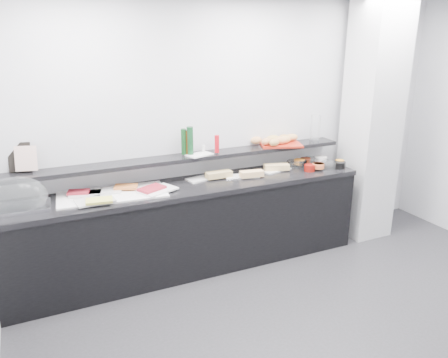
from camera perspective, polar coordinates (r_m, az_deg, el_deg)
name	(u,v)px	position (r m, az deg, el deg)	size (l,w,h in m)	color
ground	(355,347)	(3.76, 16.72, -20.23)	(5.00, 5.00, 0.00)	#2D2D30
back_wall	(241,128)	(4.72, 2.18, 6.64)	(5.00, 0.02, 2.70)	silver
column	(371,123)	(5.30, 18.70, 6.97)	(0.50, 0.50, 2.70)	silver
buffet_cabinet	(191,229)	(4.48, -4.27, -6.52)	(3.60, 0.60, 0.85)	black
counter_top	(190,187)	(4.31, -4.41, -1.07)	(3.62, 0.62, 0.05)	black
wall_shelf	(184,158)	(4.39, -5.30, 2.75)	(3.60, 0.25, 0.04)	black
cloche_base	(24,208)	(4.03, -24.63, -3.44)	(0.42, 0.28, 0.04)	silver
cloche_dome	(16,197)	(4.00, -25.53, -2.14)	(0.50, 0.33, 0.34)	silver
linen_runner	(112,194)	(4.14, -14.38, -1.95)	(0.97, 0.46, 0.01)	white
platter_meat_a	(85,194)	(4.17, -17.68, -1.89)	(0.28, 0.19, 0.01)	silver
food_meat_a	(78,192)	(4.19, -18.48, -1.61)	(0.19, 0.12, 0.02)	maroon
platter_salmon	(106,191)	(4.21, -15.22, -1.49)	(0.30, 0.20, 0.01)	silver
food_salmon	(126,187)	(4.22, -12.69, -0.97)	(0.21, 0.13, 0.02)	#C66628
platter_cheese	(95,201)	(3.98, -16.51, -2.71)	(0.33, 0.22, 0.01)	silver
food_cheese	(99,200)	(3.92, -15.99, -2.71)	(0.23, 0.14, 0.02)	#DBD755
platter_meat_b	(158,190)	(4.13, -8.62, -1.43)	(0.33, 0.22, 0.01)	white
food_meat_b	(152,188)	(4.12, -9.42, -1.22)	(0.24, 0.15, 0.02)	maroon
sandwich_plate_left	(204,178)	(4.48, -2.64, 0.13)	(0.36, 0.15, 0.01)	silver
sandwich_food_left	(219,174)	(4.46, -0.68, 0.60)	(0.27, 0.10, 0.06)	tan
tongs_left	(216,177)	(4.48, -1.10, 0.32)	(0.01, 0.01, 0.16)	silver
sandwich_plate_mid	(242,176)	(4.53, 2.35, 0.35)	(0.35, 0.15, 0.01)	white
sandwich_food_mid	(252,174)	(4.50, 3.63, 0.69)	(0.24, 0.09, 0.06)	#E7B679
tongs_mid	(233,179)	(4.39, 1.20, -0.06)	(0.01, 0.01, 0.16)	#B6B8BD
sandwich_plate_right	(276,170)	(4.78, 6.80, 1.20)	(0.34, 0.15, 0.01)	white
sandwich_food_right	(276,167)	(4.75, 6.87, 1.57)	(0.27, 0.10, 0.06)	#D9B372
tongs_right	(266,170)	(4.72, 5.47, 1.15)	(0.01, 0.01, 0.16)	#B3B6BA
bowl_glass_fruit	(295,164)	(4.92, 9.27, 1.92)	(0.19, 0.19, 0.07)	white
fill_glass_fruit	(299,162)	(4.98, 9.80, 2.23)	(0.12, 0.12, 0.05)	orange
bowl_black_jam	(301,163)	(4.99, 10.02, 2.10)	(0.13, 0.13, 0.07)	black
fill_black_jam	(305,160)	(5.06, 10.60, 2.43)	(0.12, 0.12, 0.05)	#5B1C0D
bowl_glass_cream	(312,161)	(5.11, 11.38, 2.38)	(0.17, 0.17, 0.07)	white
fill_glass_cream	(321,159)	(5.15, 12.50, 2.59)	(0.14, 0.14, 0.05)	white
bowl_red_jam	(310,168)	(4.81, 11.11, 1.43)	(0.11, 0.11, 0.07)	maroon
fill_red_jam	(318,165)	(4.88, 12.23, 1.75)	(0.12, 0.12, 0.05)	#5B210D
bowl_glass_salmon	(328,165)	(4.96, 13.48, 1.77)	(0.17, 0.17, 0.07)	silver
fill_glass_salmon	(318,166)	(4.86, 12.21, 1.69)	(0.13, 0.13, 0.05)	orange
bowl_black_fruit	(339,165)	(5.01, 14.84, 1.81)	(0.13, 0.13, 0.07)	black
fill_black_fruit	(340,162)	(5.07, 14.89, 2.14)	(0.10, 0.10, 0.05)	orange
framed_print	(20,157)	(4.23, -25.15, 2.59)	(0.19, 0.02, 0.26)	black
print_art	(26,158)	(4.17, -24.46, 2.46)	(0.19, 0.00, 0.22)	beige
condiment_tray	(199,155)	(4.41, -3.24, 3.20)	(0.25, 0.16, 0.01)	white
bottle_green_a	(184,142)	(4.38, -5.29, 4.89)	(0.05, 0.05, 0.26)	#103A17
bottle_brown	(188,142)	(4.38, -4.67, 4.79)	(0.06, 0.06, 0.24)	#38210A
bottle_green_b	(190,141)	(4.37, -4.46, 5.02)	(0.07, 0.07, 0.28)	#103D1D
bottle_hot	(217,144)	(4.44, -0.94, 4.60)	(0.05, 0.05, 0.18)	red
shaker_salt	(217,148)	(4.51, -0.93, 4.11)	(0.04, 0.04, 0.07)	white
shaker_pepper	(203,148)	(4.48, -2.71, 4.00)	(0.04, 0.04, 0.07)	silver
bread_tray	(281,144)	(4.85, 7.39, 4.51)	(0.44, 0.31, 0.02)	#A32111
bread_roll_nw	(256,140)	(4.79, 4.24, 5.07)	(0.13, 0.08, 0.08)	tan
bread_roll_n	(273,139)	(4.88, 6.45, 5.24)	(0.16, 0.10, 0.08)	tan
bread_roll_ne	(292,137)	(4.97, 8.81, 5.39)	(0.15, 0.10, 0.08)	tan
bread_roll_sw	(274,143)	(4.70, 6.58, 4.75)	(0.12, 0.08, 0.08)	#B88646
bread_roll_s	(281,140)	(4.81, 7.45, 5.02)	(0.15, 0.09, 0.08)	#C5834B
bread_roll_se	(285,140)	(4.85, 7.94, 5.11)	(0.14, 0.09, 0.08)	tan
bread_roll_midw	(267,141)	(4.74, 5.59, 4.90)	(0.13, 0.09, 0.08)	#BC7A47
bread_roll_mide	(284,138)	(4.93, 7.82, 5.32)	(0.14, 0.09, 0.08)	#B27F43
carafe	(315,128)	(5.07, 11.82, 6.49)	(0.11, 0.11, 0.30)	white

